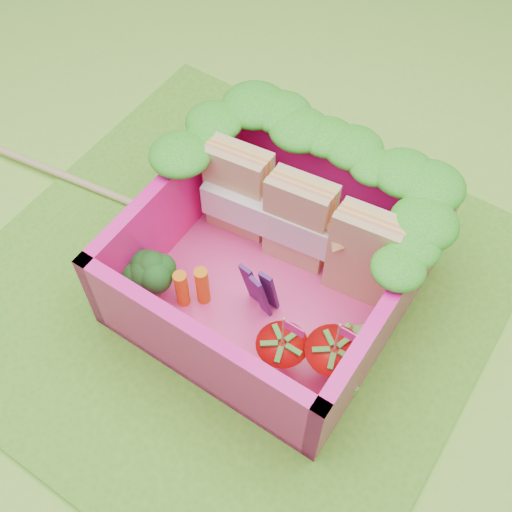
{
  "coord_description": "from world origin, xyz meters",
  "views": [
    {
      "loc": [
        1.11,
        -1.42,
        2.94
      ],
      "look_at": [
        0.1,
        0.09,
        0.28
      ],
      "focal_mm": 45.0,
      "sensor_mm": 36.0,
      "label": 1
    }
  ],
  "objects_px": {
    "strawberry_left": "(281,355)",
    "chopsticks": "(94,188)",
    "bento_box": "(272,262)",
    "sandwich_stack": "(300,223)",
    "broccoli": "(150,269)",
    "strawberry_right": "(331,362)"
  },
  "relations": [
    {
      "from": "broccoli",
      "to": "strawberry_right",
      "type": "height_order",
      "value": "strawberry_right"
    },
    {
      "from": "bento_box",
      "to": "strawberry_left",
      "type": "distance_m",
      "value": 0.47
    },
    {
      "from": "broccoli",
      "to": "bento_box",
      "type": "bearing_deg",
      "value": 34.08
    },
    {
      "from": "broccoli",
      "to": "strawberry_left",
      "type": "bearing_deg",
      "value": -1.19
    },
    {
      "from": "strawberry_left",
      "to": "bento_box",
      "type": "bearing_deg",
      "value": 128.35
    },
    {
      "from": "bento_box",
      "to": "strawberry_right",
      "type": "relative_size",
      "value": 2.56
    },
    {
      "from": "strawberry_left",
      "to": "chopsticks",
      "type": "relative_size",
      "value": 0.23
    },
    {
      "from": "sandwich_stack",
      "to": "chopsticks",
      "type": "height_order",
      "value": "sandwich_stack"
    },
    {
      "from": "bento_box",
      "to": "sandwich_stack",
      "type": "bearing_deg",
      "value": 88.61
    },
    {
      "from": "bento_box",
      "to": "chopsticks",
      "type": "relative_size",
      "value": 0.62
    },
    {
      "from": "chopsticks",
      "to": "strawberry_right",
      "type": "bearing_deg",
      "value": -8.86
    },
    {
      "from": "bento_box",
      "to": "strawberry_right",
      "type": "bearing_deg",
      "value": -28.11
    },
    {
      "from": "strawberry_right",
      "to": "strawberry_left",
      "type": "bearing_deg",
      "value": -156.7
    },
    {
      "from": "strawberry_left",
      "to": "sandwich_stack",
      "type": "bearing_deg",
      "value": 114.74
    },
    {
      "from": "bento_box",
      "to": "broccoli",
      "type": "distance_m",
      "value": 0.62
    },
    {
      "from": "bento_box",
      "to": "strawberry_left",
      "type": "height_order",
      "value": "bento_box"
    },
    {
      "from": "strawberry_left",
      "to": "strawberry_right",
      "type": "distance_m",
      "value": 0.23
    },
    {
      "from": "strawberry_left",
      "to": "chopsticks",
      "type": "bearing_deg",
      "value": 166.6
    },
    {
      "from": "strawberry_left",
      "to": "chopsticks",
      "type": "distance_m",
      "value": 1.58
    },
    {
      "from": "sandwich_stack",
      "to": "chopsticks",
      "type": "relative_size",
      "value": 0.52
    },
    {
      "from": "strawberry_left",
      "to": "strawberry_right",
      "type": "bearing_deg",
      "value": 23.3
    },
    {
      "from": "bento_box",
      "to": "sandwich_stack",
      "type": "relative_size",
      "value": 1.2
    }
  ]
}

